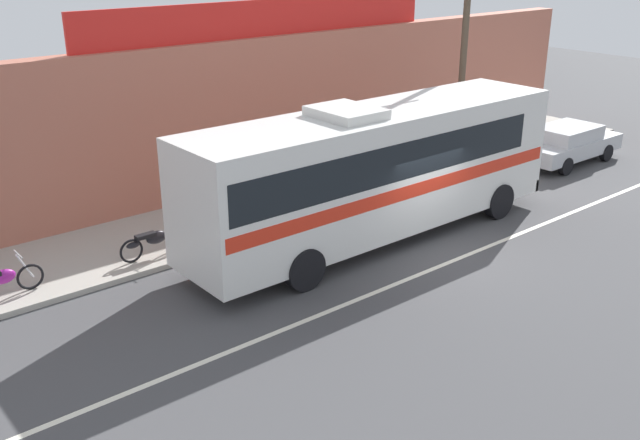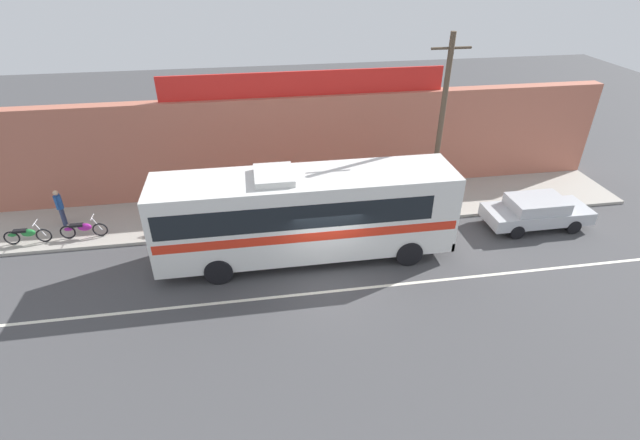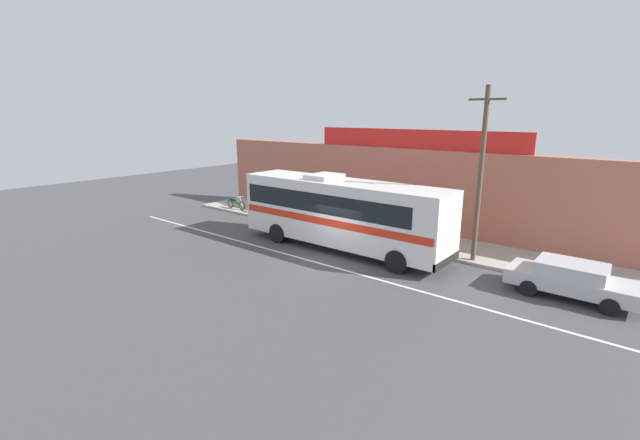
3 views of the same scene
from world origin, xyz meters
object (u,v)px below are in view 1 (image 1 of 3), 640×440
Objects in this scene: intercity_bus at (375,167)px; parked_car at (567,143)px; motorcycle_red at (153,241)px; utility_pole at (464,52)px.

intercity_bus is 10.43m from parked_car.
parked_car reaches higher than motorcycle_red.
utility_pole reaches higher than parked_car.
parked_car is at bearing -19.97° from utility_pole.
parked_car is 5.72m from utility_pole.
intercity_bus is at bearing -25.28° from motorcycle_red.
parked_car is at bearing 3.95° from intercity_bus.
intercity_bus is 6.03m from motorcycle_red.
parked_car is (10.32, 0.71, -1.33)m from intercity_bus.
motorcycle_red is at bearing 173.49° from parked_car.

